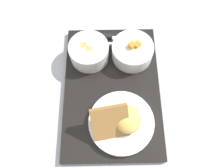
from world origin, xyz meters
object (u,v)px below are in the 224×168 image
bowl_salad (133,51)px  bowl_soup (89,51)px  spoon (109,44)px  plate_main (122,122)px  knife (109,37)px

bowl_salad → bowl_soup: bowl_salad is taller
bowl_salad → bowl_soup: (-0.01, -0.13, 0.00)m
bowl_salad → spoon: (-0.04, -0.07, -0.03)m
plate_main → spoon: plate_main is taller
spoon → knife: bearing=93.7°
bowl_soup → knife: 0.10m
bowl_soup → knife: (-0.07, 0.06, -0.03)m
plate_main → spoon: size_ratio=1.10×
bowl_salad → knife: bearing=-137.0°
bowl_soup → spoon: (-0.04, 0.06, -0.03)m
bowl_soup → knife: size_ratio=0.68×
bowl_salad → knife: 0.10m
bowl_soup → knife: bowl_soup is taller
bowl_salad → spoon: bearing=-123.4°
bowl_salad → knife: (-0.07, -0.07, -0.03)m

